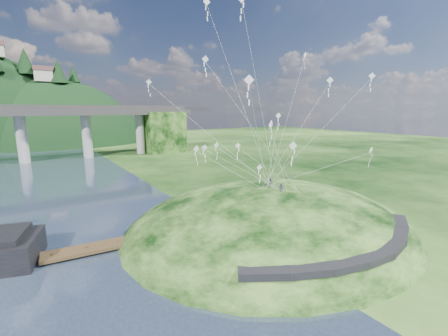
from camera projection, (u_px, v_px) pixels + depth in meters
ground at (223, 250)px, 29.94m from camera, size 320.00×320.00×0.00m
grass_hill at (270, 239)px, 36.17m from camera, size 36.00×32.00×13.00m
footpath at (359, 250)px, 25.55m from camera, size 22.29×5.84×0.83m
wooden_dock at (119, 243)px, 30.63m from camera, size 14.01×3.28×0.99m
kite_flyers at (274, 180)px, 34.85m from camera, size 1.72×3.54×1.64m
kite_swarm at (262, 104)px, 33.05m from camera, size 21.32×15.47×19.39m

